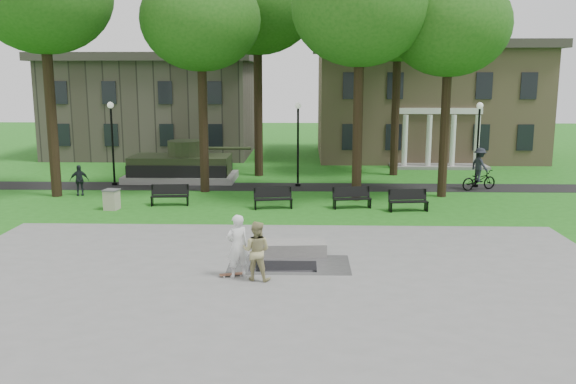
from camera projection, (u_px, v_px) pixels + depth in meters
The scene contains 26 objects.
ground at pixel (280, 245), 22.51m from camera, with size 120.00×120.00×0.00m, color #1E5F16.
plaza at pixel (273, 292), 17.60m from camera, with size 22.00×16.00×0.02m, color gray.
footpath at pixel (289, 187), 34.29m from camera, with size 44.00×2.60×0.01m, color black.
building_right at pixel (423, 100), 46.94m from camera, with size 17.00×12.00×8.60m.
building_left at pixel (155, 109), 48.18m from camera, with size 15.00×10.00×7.20m, color #4C443D.
tree_1 at pixel (201, 20), 31.28m from camera, with size 6.20×6.20×11.63m.
tree_2 at pixel (360, 8), 29.02m from camera, with size 6.60×6.60×12.16m.
tree_3 at pixel (450, 25), 30.00m from camera, with size 6.00×6.00×11.19m.
tree_4 at pixel (257, 4), 36.34m from camera, with size 7.20×7.20×13.50m.
tree_5 at pixel (399, 17), 36.72m from camera, with size 6.40×6.40×12.44m.
lamp_left at pixel (112, 136), 34.36m from camera, with size 0.36×0.36×4.73m.
lamp_mid at pixel (298, 137), 34.05m from camera, with size 0.36×0.36×4.73m.
lamp_right at pixel (478, 138), 33.77m from camera, with size 0.36×0.36×4.73m.
tank_monument at pixel (182, 166), 36.28m from camera, with size 7.45×3.40×2.40m.
puddle at pixel (283, 266), 19.94m from camera, with size 2.20×1.20×0.00m, color black.
concrete_block at pixel (294, 248), 21.25m from camera, with size 2.20×1.00×0.45m, color gray.
skateboard at pixel (232, 275), 18.95m from camera, with size 0.78×0.20×0.07m, color brown.
skateboarder at pixel (237, 246), 18.71m from camera, with size 0.72×0.47×1.98m, color silver.
friend_watching at pixel (256, 251), 18.47m from camera, with size 0.89×0.69×1.83m, color tan.
pedestrian_walker at pixel (79, 180), 31.77m from camera, with size 0.94×0.39×1.61m, color #1F2329.
cyclist at pixel (479, 173), 33.23m from camera, with size 2.26×1.54×2.32m.
park_bench_0 at pixel (170, 194), 29.39m from camera, with size 1.83×0.67×1.00m.
park_bench_1 at pixel (273, 197), 28.68m from camera, with size 1.85×0.83×1.00m.
park_bench_2 at pixel (352, 197), 28.78m from camera, with size 1.85×0.83×1.00m.
park_bench_3 at pixel (408, 200), 28.13m from camera, with size 1.84×0.75×1.00m.
trash_bin at pixel (112, 199), 28.40m from camera, with size 0.76×0.76×0.96m.
Camera 1 is at (0.94, -21.73, 6.14)m, focal length 38.00 mm.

